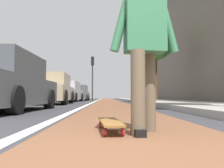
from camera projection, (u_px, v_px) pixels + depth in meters
name	position (u px, v px, depth m)	size (l,w,h in m)	color
ground_plane	(111.00, 105.00, 11.11)	(80.00, 80.00, 0.00)	#38383D
bike_lane_paint	(108.00, 100.00, 25.08)	(56.00, 1.90, 0.00)	brown
lane_stripe_white	(96.00, 101.00, 21.06)	(52.00, 0.16, 0.01)	silver
sidewalk_curb	(147.00, 100.00, 19.18)	(52.00, 3.20, 0.15)	#9E9B93
building_facade	(167.00, 48.00, 23.53)	(40.00, 1.20, 10.41)	#685F55
skateboard	(110.00, 123.00, 2.52)	(0.85, 0.27, 0.11)	red
skater_person	(144.00, 41.00, 2.42)	(0.48, 0.72, 1.64)	brown
parked_car_near	(3.00, 84.00, 6.08)	(4.20, 1.98, 1.46)	#4C5156
parked_car_mid	(52.00, 90.00, 11.81)	(4.15, 1.91, 1.50)	tan
parked_car_far	(67.00, 92.00, 17.52)	(4.54, 2.07, 1.48)	#B7B7BC
parked_car_end	(78.00, 93.00, 23.22)	(4.51, 2.03, 1.47)	#4C5156
traffic_light	(93.00, 70.00, 22.19)	(0.33, 0.28, 4.13)	#2D2D2D
street_tree_mid	(155.00, 41.00, 14.48)	(2.40, 2.40, 5.00)	brown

